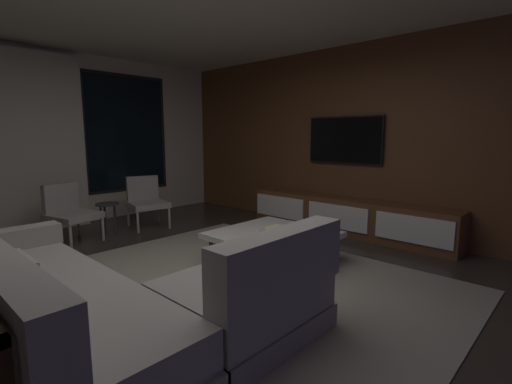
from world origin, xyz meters
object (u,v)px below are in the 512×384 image
(side_stool, at_px, (107,209))
(book_stack_on_coffee_table, at_px, (275,231))
(accent_chair_by_curtain, at_px, (69,210))
(mounted_tv, at_px, (345,140))
(coffee_table, at_px, (273,247))
(sectional_couch, at_px, (104,305))
(media_console, at_px, (348,217))
(accent_chair_near_window, at_px, (146,199))

(side_stool, bearing_deg, book_stack_on_coffee_table, -76.19)
(accent_chair_by_curtain, distance_m, mounted_tv, 3.95)
(coffee_table, height_order, mounted_tv, mounted_tv)
(coffee_table, distance_m, book_stack_on_coffee_table, 0.22)
(sectional_couch, relative_size, media_console, 0.81)
(book_stack_on_coffee_table, xyz_separation_m, mounted_tv, (1.92, 0.28, 0.95))
(side_stool, bearing_deg, accent_chair_by_curtain, 178.10)
(media_console, xyz_separation_m, mounted_tv, (0.18, 0.20, 1.10))
(coffee_table, distance_m, media_console, 1.69)
(sectional_couch, distance_m, side_stool, 3.03)
(coffee_table, xyz_separation_m, side_stool, (-0.69, 2.53, 0.19))
(side_stool, height_order, mounted_tv, mounted_tv)
(sectional_couch, height_order, mounted_tv, mounted_tv)
(accent_chair_near_window, height_order, mounted_tv, mounted_tv)
(side_stool, relative_size, mounted_tv, 0.39)
(sectional_couch, xyz_separation_m, coffee_table, (1.99, 0.20, -0.10))
(book_stack_on_coffee_table, distance_m, mounted_tv, 2.16)
(side_stool, xyz_separation_m, mounted_tv, (2.55, -2.31, 0.98))
(sectional_couch, height_order, accent_chair_near_window, sectional_couch)
(coffee_table, distance_m, mounted_tv, 2.21)
(book_stack_on_coffee_table, bearing_deg, side_stool, 103.81)
(side_stool, distance_m, media_console, 3.45)
(sectional_couch, xyz_separation_m, mounted_tv, (3.86, 0.42, 1.06))
(sectional_couch, height_order, book_stack_on_coffee_table, sectional_couch)
(accent_chair_near_window, xyz_separation_m, side_stool, (-0.64, -0.03, -0.06))
(sectional_couch, height_order, side_stool, sectional_couch)
(book_stack_on_coffee_table, height_order, side_stool, side_stool)
(coffee_table, bearing_deg, book_stack_on_coffee_table, -129.94)
(sectional_couch, bearing_deg, accent_chair_by_curtain, 73.86)
(book_stack_on_coffee_table, bearing_deg, media_console, 2.69)
(media_console, distance_m, mounted_tv, 1.13)
(accent_chair_near_window, bearing_deg, book_stack_on_coffee_table, -90.05)
(sectional_couch, relative_size, accent_chair_near_window, 3.21)
(media_console, bearing_deg, book_stack_on_coffee_table, -177.31)
(accent_chair_near_window, distance_m, accent_chair_by_curtain, 1.15)
(sectional_couch, relative_size, coffee_table, 2.16)
(sectional_couch, bearing_deg, mounted_tv, 6.22)
(book_stack_on_coffee_table, height_order, accent_chair_by_curtain, accent_chair_by_curtain)
(accent_chair_by_curtain, relative_size, mounted_tv, 0.66)
(accent_chair_near_window, bearing_deg, sectional_couch, -125.11)
(coffee_table, height_order, book_stack_on_coffee_table, book_stack_on_coffee_table)
(accent_chair_by_curtain, distance_m, side_stool, 0.51)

